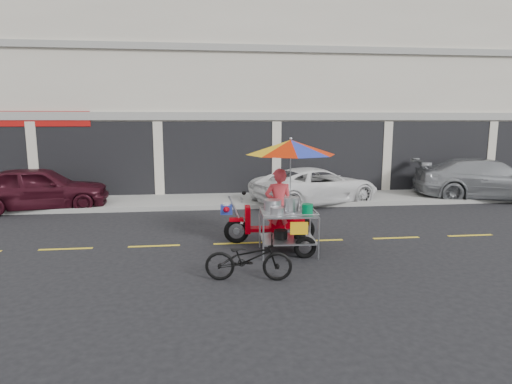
{
  "coord_description": "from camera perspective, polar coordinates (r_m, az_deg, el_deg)",
  "views": [
    {
      "loc": [
        -2.76,
        -9.97,
        2.93
      ],
      "look_at": [
        -1.5,
        0.6,
        1.15
      ],
      "focal_mm": 30.0,
      "sensor_mm": 36.0,
      "label": 1
    }
  ],
  "objects": [
    {
      "name": "sidewalk",
      "position": [
        15.97,
        3.27,
        -0.83
      ],
      "size": [
        45.0,
        3.0,
        0.15
      ],
      "primitive_type": "cube",
      "color": "gray",
      "rests_on": "ground"
    },
    {
      "name": "shophouse_block",
      "position": [
        21.34,
        8.58,
        12.89
      ],
      "size": [
        36.0,
        8.11,
        10.4
      ],
      "color": "beige",
      "rests_on": "ground"
    },
    {
      "name": "maroon_sedan",
      "position": [
        15.78,
        -26.93,
        0.45
      ],
      "size": [
        4.54,
        2.43,
        1.47
      ],
      "primitive_type": "imported",
      "rotation": [
        0.0,
        0.0,
        1.74
      ],
      "color": "#340C16",
      "rests_on": "ground"
    },
    {
      "name": "near_bicycle",
      "position": [
        7.97,
        -1.0,
        -8.82
      ],
      "size": [
        1.67,
        0.77,
        0.85
      ],
      "primitive_type": "imported",
      "rotation": [
        0.0,
        0.0,
        1.44
      ],
      "color": "black",
      "rests_on": "ground"
    },
    {
      "name": "white_pickup",
      "position": [
        15.34,
        7.98,
        0.84
      ],
      "size": [
        5.12,
        3.67,
        1.29
      ],
      "primitive_type": "imported",
      "rotation": [
        0.0,
        0.0,
        1.94
      ],
      "color": "white",
      "rests_on": "ground"
    },
    {
      "name": "ground",
      "position": [
        10.75,
        8.4,
        -6.43
      ],
      "size": [
        90.0,
        90.0,
        0.0
      ],
      "primitive_type": "plane",
      "color": "black"
    },
    {
      "name": "centerline",
      "position": [
        10.75,
        8.4,
        -6.41
      ],
      "size": [
        42.0,
        0.1,
        0.01
      ],
      "primitive_type": "cube",
      "color": "gold",
      "rests_on": "ground"
    },
    {
      "name": "silver_pickup",
      "position": [
        18.15,
        28.52,
        1.48
      ],
      "size": [
        5.64,
        3.38,
        1.53
      ],
      "primitive_type": "imported",
      "rotation": [
        0.0,
        0.0,
        1.32
      ],
      "color": "gray",
      "rests_on": "ground"
    },
    {
      "name": "food_vendor_rig",
      "position": [
        9.68,
        3.86,
        1.72
      ],
      "size": [
        2.55,
        2.13,
        2.58
      ],
      "rotation": [
        0.0,
        0.0,
        -0.05
      ],
      "color": "black",
      "rests_on": "ground"
    }
  ]
}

